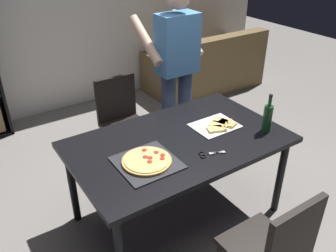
# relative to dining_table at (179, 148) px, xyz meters

# --- Properties ---
(ground_plane) EXTENTS (12.00, 12.00, 0.00)m
(ground_plane) POSITION_rel_dining_table_xyz_m (0.00, 0.00, -0.68)
(ground_plane) COLOR gray
(dining_table) EXTENTS (1.64, 1.00, 0.75)m
(dining_table) POSITION_rel_dining_table_xyz_m (0.00, 0.00, 0.00)
(dining_table) COLOR black
(dining_table) RESTS_ON ground_plane
(chair_near_camera) EXTENTS (0.42, 0.42, 0.90)m
(chair_near_camera) POSITION_rel_dining_table_xyz_m (-0.00, -0.99, -0.17)
(chair_near_camera) COLOR black
(chair_near_camera) RESTS_ON ground_plane
(chair_far_side) EXTENTS (0.42, 0.42, 0.90)m
(chair_far_side) POSITION_rel_dining_table_xyz_m (0.00, 0.99, -0.17)
(chair_far_side) COLOR black
(chair_far_side) RESTS_ON ground_plane
(couch) EXTENTS (1.70, 0.86, 0.85)m
(couch) POSITION_rel_dining_table_xyz_m (1.90, 1.99, -0.38)
(couch) COLOR brown
(couch) RESTS_ON ground_plane
(person_serving_pizza) EXTENTS (0.55, 0.54, 1.75)m
(person_serving_pizza) POSITION_rel_dining_table_xyz_m (0.50, 0.77, 0.32)
(person_serving_pizza) COLOR #38476B
(person_serving_pizza) RESTS_ON ground_plane
(pepperoni_pizza_on_tray) EXTENTS (0.40, 0.40, 0.04)m
(pepperoni_pizza_on_tray) POSITION_rel_dining_table_xyz_m (-0.36, -0.13, 0.09)
(pepperoni_pizza_on_tray) COLOR #2D2D33
(pepperoni_pizza_on_tray) RESTS_ON dining_table
(pizza_slices_on_towel) EXTENTS (0.36, 0.28, 0.03)m
(pizza_slices_on_towel) POSITION_rel_dining_table_xyz_m (0.39, -0.01, 0.08)
(pizza_slices_on_towel) COLOR white
(pizza_slices_on_towel) RESTS_ON dining_table
(wine_bottle) EXTENTS (0.07, 0.07, 0.32)m
(wine_bottle) POSITION_rel_dining_table_xyz_m (0.65, -0.27, 0.19)
(wine_bottle) COLOR #194723
(wine_bottle) RESTS_ON dining_table
(kitchen_scissors) EXTENTS (0.20, 0.12, 0.01)m
(kitchen_scissors) POSITION_rel_dining_table_xyz_m (0.06, -0.28, 0.08)
(kitchen_scissors) COLOR silver
(kitchen_scissors) RESTS_ON dining_table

